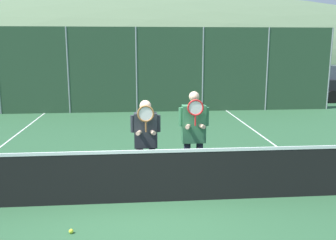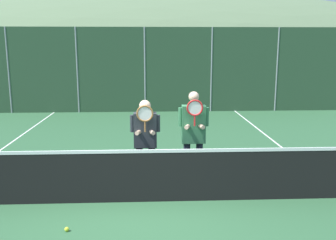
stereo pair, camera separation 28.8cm
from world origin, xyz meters
name	(u,v)px [view 1 (the left image)]	position (x,y,z in m)	size (l,w,h in m)	color
ground_plane	(141,202)	(0.00, 0.00, 0.00)	(120.00, 120.00, 0.00)	#2D5B38
hill_distant	(135,64)	(0.00, 47.58, 0.00)	(96.32, 53.51, 18.73)	#5B7551
clubhouse_building	(103,63)	(-1.97, 16.79, 1.67)	(18.44, 5.50, 3.30)	beige
fence_back	(137,70)	(0.00, 9.09, 1.71)	(16.38, 0.06, 3.42)	gray
tennis_net	(141,176)	(0.00, 0.00, 0.49)	(10.07, 0.09, 1.05)	gray
court_line_right_sideline	(282,150)	(3.74, 3.00, 0.00)	(0.05, 16.00, 0.01)	white
player_leftmost	(146,137)	(0.11, 0.64, 1.02)	(0.56, 0.34, 1.72)	black
player_center_left	(194,132)	(1.01, 0.63, 1.09)	(0.57, 0.34, 1.87)	#232838
car_far_left	(35,86)	(-4.65, 11.40, 0.89)	(4.50, 1.98, 1.74)	slate
car_left_of_center	(145,83)	(0.43, 11.82, 0.93)	(4.03, 2.04, 1.83)	silver
car_center	(247,81)	(5.43, 11.89, 0.94)	(4.35, 2.08, 1.86)	silver
tennis_ball_on_court	(71,231)	(-1.05, -1.02, 0.03)	(0.07, 0.07, 0.07)	#CCDB33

